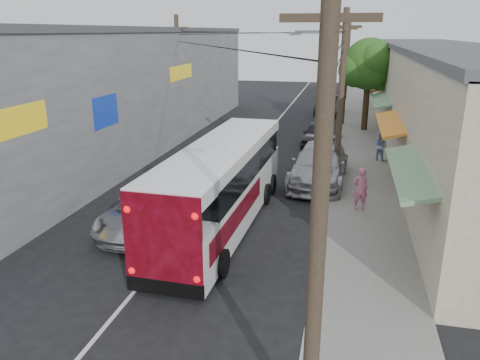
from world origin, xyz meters
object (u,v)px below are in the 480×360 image
object	(u,v)px
coach_bus	(223,184)
parked_car_mid	(318,134)
parked_car_far	(327,105)
pedestrian_far	(381,146)
parked_suv	(319,164)
pedestrian_near	(360,189)
jeepney	(148,210)

from	to	relation	value
coach_bus	parked_car_mid	size ratio (longest dim) A/B	2.45
parked_car_mid	parked_car_far	xyz separation A→B (m)	(0.00, 12.07, 0.05)
pedestrian_far	parked_car_mid	bearing A→B (deg)	-7.75
coach_bus	pedestrian_far	world-z (taller)	coach_bus
parked_suv	parked_car_mid	xyz separation A→B (m)	(-0.59, 7.65, -0.14)
parked_car_far	pedestrian_far	world-z (taller)	pedestrian_far
parked_suv	pedestrian_far	world-z (taller)	parked_suv
parked_car_mid	pedestrian_near	bearing A→B (deg)	-75.74
parked_suv	coach_bus	bearing A→B (deg)	-115.28
jeepney	parked_car_mid	distance (m)	15.53
parked_suv	parked_car_mid	bearing A→B (deg)	96.87
coach_bus	jeepney	world-z (taller)	coach_bus
parked_car_mid	parked_car_far	world-z (taller)	parked_car_far
coach_bus	pedestrian_far	xyz separation A→B (m)	(6.25, 10.50, -0.67)
parked_car_far	pedestrian_near	size ratio (longest dim) A/B	2.84
jeepney	parked_suv	xyz separation A→B (m)	(5.79, 6.98, 0.17)
parked_car_mid	pedestrian_far	bearing A→B (deg)	-39.21
jeepney	parked_car_mid	xyz separation A→B (m)	(5.20, 14.64, 0.03)
parked_suv	jeepney	bearing A→B (deg)	-127.17
coach_bus	parked_car_mid	bearing A→B (deg)	81.03
parked_car_mid	pedestrian_near	xyz separation A→B (m)	(2.44, -11.21, 0.23)
jeepney	pedestrian_near	xyz separation A→B (m)	(7.64, 3.43, 0.26)
coach_bus	pedestrian_near	world-z (taller)	coach_bus
jeepney	pedestrian_far	bearing A→B (deg)	54.49
parked_car_mid	parked_car_far	bearing A→B (deg)	91.96
coach_bus	parked_car_far	world-z (taller)	coach_bus
parked_car_far	parked_suv	bearing A→B (deg)	-84.28
jeepney	parked_car_mid	size ratio (longest dim) A/B	1.18
jeepney	parked_suv	distance (m)	9.07
coach_bus	pedestrian_far	bearing A→B (deg)	61.00
coach_bus	parked_car_far	size ratio (longest dim) A/B	2.21
parked_car_mid	parked_car_far	size ratio (longest dim) A/B	0.90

